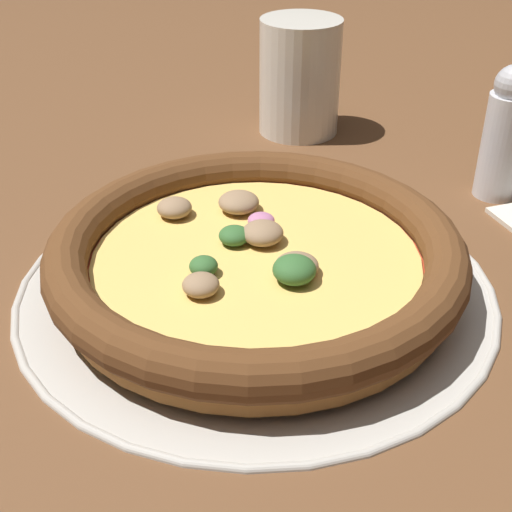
% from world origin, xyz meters
% --- Properties ---
extents(ground_plane, '(3.00, 3.00, 0.00)m').
position_xyz_m(ground_plane, '(0.00, 0.00, 0.00)').
color(ground_plane, brown).
extents(pizza_tray, '(0.34, 0.34, 0.01)m').
position_xyz_m(pizza_tray, '(0.00, 0.00, 0.00)').
color(pizza_tray, '#B7B2A8').
rests_on(pizza_tray, ground_plane).
extents(pizza, '(0.29, 0.29, 0.04)m').
position_xyz_m(pizza, '(-0.00, -0.00, 0.03)').
color(pizza, '#A86B33').
rests_on(pizza, pizza_tray).
extents(drinking_cup, '(0.08, 0.08, 0.12)m').
position_xyz_m(drinking_cup, '(-0.26, 0.14, 0.06)').
color(drinking_cup, silver).
rests_on(drinking_cup, ground_plane).
extents(pepper_shaker, '(0.04, 0.04, 0.12)m').
position_xyz_m(pepper_shaker, '(-0.06, 0.25, 0.06)').
color(pepper_shaker, silver).
rests_on(pepper_shaker, ground_plane).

